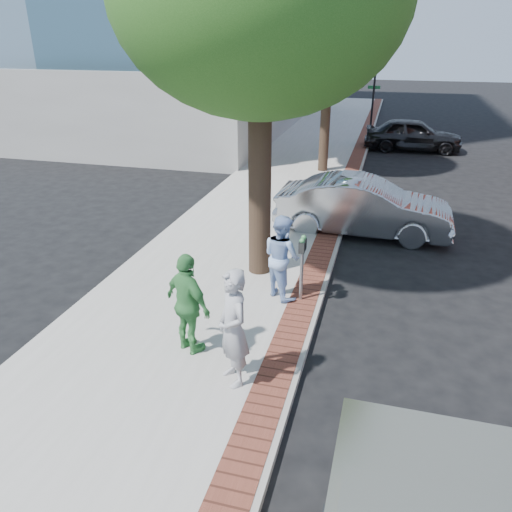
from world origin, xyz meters
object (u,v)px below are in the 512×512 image
(bg_car, at_px, (413,135))
(parking_meter, at_px, (302,255))
(person_green, at_px, (188,304))
(sedan_silver, at_px, (363,207))
(person_gray, at_px, (233,328))
(person_officer, at_px, (282,256))

(bg_car, bearing_deg, parking_meter, 169.54)
(person_green, xyz_separation_m, sedan_silver, (2.56, 7.10, -0.27))
(person_gray, xyz_separation_m, person_green, (-1.02, 0.63, -0.06))
(person_officer, height_order, bg_car, person_officer)
(parking_meter, height_order, sedan_silver, sedan_silver)
(sedan_silver, height_order, bg_car, sedan_silver)
(person_green, bearing_deg, sedan_silver, -79.60)
(bg_car, bearing_deg, sedan_silver, 170.68)
(person_gray, relative_size, person_green, 1.06)
(person_green, xyz_separation_m, bg_car, (4.16, 19.32, -0.30))
(parking_meter, distance_m, person_gray, 3.06)
(parking_meter, height_order, person_green, person_green)
(parking_meter, relative_size, person_green, 0.77)
(person_officer, bearing_deg, sedan_silver, -65.97)
(person_officer, height_order, sedan_silver, person_officer)
(person_green, distance_m, sedan_silver, 7.55)
(sedan_silver, relative_size, bg_car, 1.07)
(parking_meter, distance_m, person_officer, 0.48)
(person_officer, bearing_deg, parking_meter, -151.33)
(person_gray, bearing_deg, bg_car, 131.13)
(person_green, height_order, bg_car, person_green)
(person_gray, distance_m, person_officer, 3.11)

